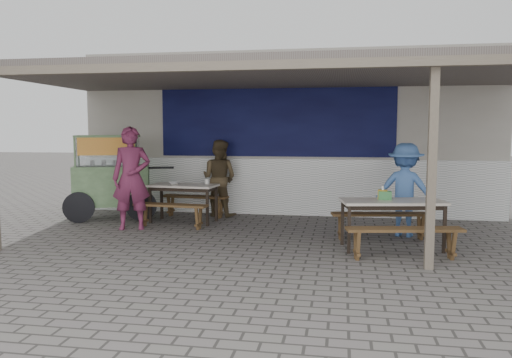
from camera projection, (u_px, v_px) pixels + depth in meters
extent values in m
plane|color=#5F5B56|center=(262.00, 246.00, 7.81)|extent=(60.00, 60.00, 0.00)
cube|color=#B9B3A6|center=(288.00, 133.00, 11.17)|extent=(9.00, 1.20, 3.50)
cube|color=white|center=(284.00, 187.00, 10.66)|extent=(9.00, 0.10, 1.20)
cube|color=#10154C|center=(275.00, 119.00, 10.57)|extent=(5.00, 0.03, 1.60)
cube|color=#5D5550|center=(272.00, 75.00, 8.52)|extent=(9.00, 4.20, 0.12)
cube|color=#766A59|center=(250.00, 65.00, 6.52)|extent=(9.00, 0.12, 0.12)
cube|color=#766A59|center=(432.00, 166.00, 6.39)|extent=(0.11, 0.11, 2.70)
cube|color=beige|center=(183.00, 185.00, 9.76)|extent=(1.35, 0.74, 0.04)
cube|color=black|center=(183.00, 188.00, 9.76)|extent=(1.24, 0.63, 0.06)
cube|color=black|center=(150.00, 205.00, 9.69)|extent=(0.05, 0.05, 0.71)
cube|color=black|center=(207.00, 208.00, 9.40)|extent=(0.05, 0.05, 0.71)
cube|color=black|center=(162.00, 202.00, 10.19)|extent=(0.05, 0.05, 0.71)
cube|color=black|center=(216.00, 204.00, 9.89)|extent=(0.05, 0.05, 0.71)
cube|color=brown|center=(171.00, 205.00, 9.20)|extent=(1.42, 0.39, 0.04)
cube|color=brown|center=(144.00, 216.00, 9.35)|extent=(0.07, 0.28, 0.41)
cube|color=brown|center=(199.00, 218.00, 9.08)|extent=(0.07, 0.28, 0.41)
cube|color=brown|center=(195.00, 197.00, 10.37)|extent=(1.42, 0.39, 0.04)
cube|color=brown|center=(171.00, 206.00, 10.53)|extent=(0.07, 0.28, 0.41)
cube|color=brown|center=(220.00, 208.00, 10.26)|extent=(0.07, 0.28, 0.41)
cube|color=beige|center=(392.00, 202.00, 7.55)|extent=(1.62, 0.93, 0.04)
cube|color=black|center=(392.00, 205.00, 7.56)|extent=(1.50, 0.82, 0.06)
cube|color=black|center=(349.00, 230.00, 7.31)|extent=(0.05, 0.05, 0.71)
cube|color=black|center=(445.00, 229.00, 7.32)|extent=(0.05, 0.05, 0.71)
cube|color=black|center=(342.00, 223.00, 7.86)|extent=(0.05, 0.05, 0.71)
cube|color=black|center=(431.00, 223.00, 7.87)|extent=(0.05, 0.05, 0.71)
cube|color=brown|center=(405.00, 229.00, 6.95)|extent=(1.65, 0.56, 0.04)
cube|color=brown|center=(357.00, 245.00, 6.96)|extent=(0.10, 0.28, 0.41)
cube|color=brown|center=(451.00, 245.00, 6.97)|extent=(0.10, 0.28, 0.41)
cube|color=brown|center=(381.00, 214.00, 8.21)|extent=(1.65, 0.56, 0.04)
cube|color=brown|center=(341.00, 228.00, 8.23)|extent=(0.10, 0.28, 0.41)
cube|color=brown|center=(421.00, 227.00, 8.24)|extent=(0.10, 0.28, 0.41)
cube|color=#7CA76F|center=(112.00, 184.00, 10.20)|extent=(1.64, 1.21, 0.76)
cube|color=#7CA76F|center=(113.00, 204.00, 10.24)|extent=(1.57, 1.15, 0.05)
cylinder|color=black|center=(79.00, 207.00, 9.73)|extent=(0.59, 0.26, 0.61)
cylinder|color=black|center=(141.00, 206.00, 9.93)|extent=(0.59, 0.26, 0.61)
cube|color=silver|center=(108.00, 151.00, 10.12)|extent=(1.35, 1.02, 0.60)
cube|color=#7CA76F|center=(108.00, 136.00, 10.09)|extent=(1.40, 1.07, 0.04)
cube|color=#F15C38|center=(106.00, 146.00, 9.77)|extent=(1.03, 0.39, 0.35)
cylinder|color=black|center=(155.00, 168.00, 10.31)|extent=(0.73, 0.30, 0.04)
imported|color=#702748|center=(131.00, 178.00, 9.07)|extent=(0.78, 0.62, 1.88)
imported|color=#4F4029|center=(219.00, 178.00, 10.49)|extent=(0.91, 0.79, 1.61)
imported|color=#456EB1|center=(405.00, 190.00, 8.48)|extent=(1.15, 0.85, 1.59)
cube|color=gold|center=(383.00, 194.00, 7.68)|extent=(0.16, 0.16, 0.14)
cube|color=#34753E|center=(385.00, 195.00, 7.61)|extent=(0.20, 0.14, 0.13)
cylinder|color=white|center=(207.00, 181.00, 9.84)|extent=(0.09, 0.09, 0.10)
imported|color=silver|center=(174.00, 183.00, 9.82)|extent=(0.26, 0.26, 0.05)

